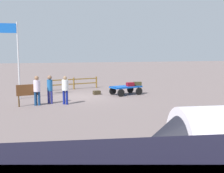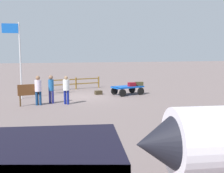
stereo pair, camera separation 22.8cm
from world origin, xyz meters
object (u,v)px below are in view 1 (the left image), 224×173
Objects in this scene: luggage_cart at (126,88)px; worker_supervisor at (37,88)px; suitcase_olive at (97,93)px; suitcase_navy at (130,84)px; flagpole at (16,52)px; worker_trailing at (50,87)px; worker_lead at (65,88)px; suitcase_dark at (137,84)px; signboard at (28,92)px.

luggage_cart is 1.42× the size of worker_supervisor.
worker_supervisor is (4.15, 2.92, 0.86)m from suitcase_olive.
suitcase_navy is at bearing 155.43° from luggage_cart.
worker_trailing is at bearing 130.41° from flagpole.
flagpole reaches higher than worker_trailing.
worker_trailing is (3.41, 2.55, 0.83)m from suitcase_olive.
worker_trailing is (0.83, -0.51, -0.01)m from worker_lead.
luggage_cart is 3.75× the size of suitcase_dark.
worker_lead reaches higher than suitcase_dark.
worker_supervisor is at bearing 26.95° from worker_trailing.
worker_trailing is 1.31m from signboard.
worker_supervisor is at bearing 18.40° from suitcase_navy.
worker_supervisor is at bearing 20.33° from luggage_cart.
suitcase_dark reaches higher than luggage_cart.
worker_trailing is at bearing -162.82° from signboard.
suitcase_navy is 6.73m from worker_supervisor.
luggage_cart is at bearing -24.57° from suitcase_navy.
worker_trailing is (5.36, 1.88, 0.51)m from luggage_cart.
worker_lead is at bearing 24.07° from suitcase_dark.
worker_lead is (4.82, 2.26, 0.22)m from suitcase_navy.
worker_lead is 2.09m from signboard.
flagpole reaches higher than worker_lead.
signboard is at bearing 17.18° from worker_trailing.
worker_lead is (5.43, 2.42, 0.22)m from suitcase_dark.
suitcase_dark is 7.36m from worker_supervisor.
flagpole reaches higher than suitcase_dark.
suitcase_navy is 0.33× the size of worker_supervisor.
suitcase_navy is 0.34× the size of worker_lead.
signboard is at bearing 17.21° from suitcase_navy.
suitcase_navy is 0.33× the size of worker_trailing.
suitcase_dark is at bearing -165.12° from suitcase_navy.
worker_supervisor is 0.34× the size of flagpole.
suitcase_navy is 5.92m from worker_trailing.
worker_lead is at bearing 174.90° from worker_supervisor.
suitcase_olive is 5.55m from signboard.
suitcase_olive is at bearing -12.66° from suitcase_dark.
flagpole is at bearing -2.29° from suitcase_dark.
suitcase_olive is (2.84, -0.64, -0.61)m from suitcase_dark.
flagpole reaches higher than suitcase_olive.
flagpole is (5.32, 0.31, 2.84)m from suitcase_olive.
worker_lead reaches higher than signboard.
signboard is (-0.66, 2.62, -2.16)m from flagpole.
suitcase_navy is (-0.29, 0.13, 0.29)m from luggage_cart.
worker_lead is 0.98m from worker_trailing.
luggage_cart is 1.43× the size of worker_trailing.
worker_supervisor is (0.73, 0.37, 0.03)m from worker_trailing.
luggage_cart is at bearing 1.78° from suitcase_dark.
worker_supervisor is (6.38, 2.12, 0.25)m from suitcase_navy.
suitcase_navy is at bearing -162.79° from signboard.
signboard is (0.51, 0.01, -0.18)m from worker_supervisor.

